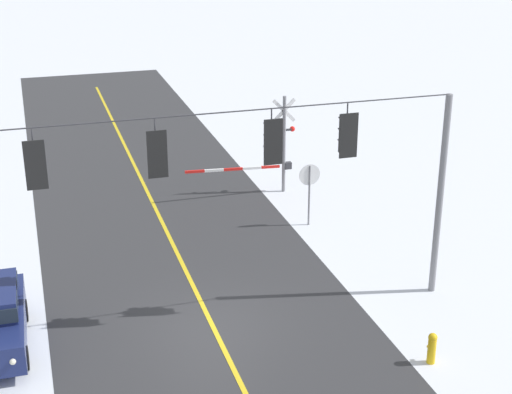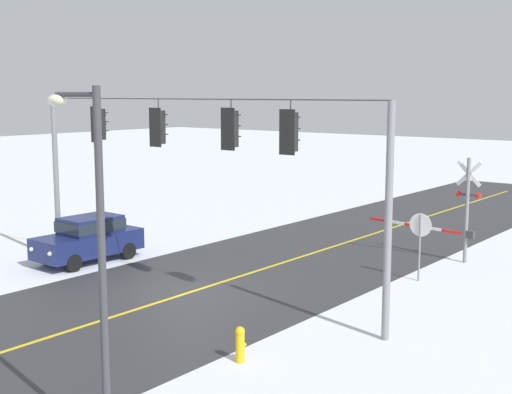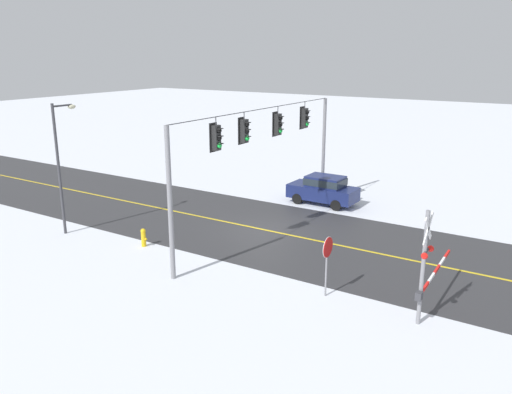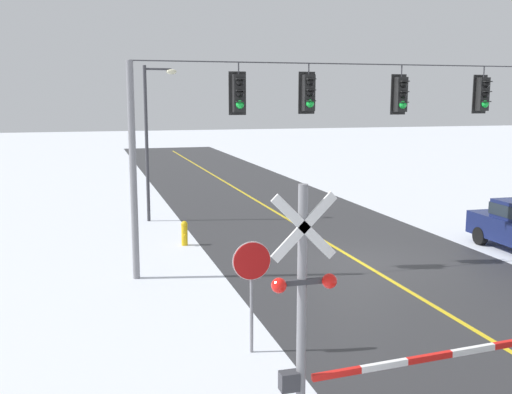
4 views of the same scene
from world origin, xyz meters
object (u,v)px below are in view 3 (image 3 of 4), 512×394
at_px(stop_sign, 327,253).
at_px(fire_hydrant, 144,237).
at_px(parked_car_navy, 324,189).
at_px(railroad_crossing, 426,266).
at_px(streetlamp_near, 61,156).

distance_m(stop_sign, fire_hydrant, 9.53).
bearing_deg(parked_car_navy, railroad_crossing, -141.01).
distance_m(streetlamp_near, fire_hydrant, 5.83).
bearing_deg(parked_car_navy, fire_hydrant, 159.29).
bearing_deg(parked_car_navy, streetlamp_near, 142.61).
relative_size(railroad_crossing, streetlamp_near, 0.70).
bearing_deg(railroad_crossing, stop_sign, 92.69).
bearing_deg(fire_hydrant, streetlamp_near, 96.95).
bearing_deg(streetlamp_near, stop_sign, -88.22).
xyz_separation_m(parked_car_navy, fire_hydrant, (-10.94, 4.13, -0.49)).
bearing_deg(fire_hydrant, stop_sign, -90.79).
distance_m(stop_sign, railroad_crossing, 3.53).
xyz_separation_m(railroad_crossing, fire_hydrant, (-0.04, 12.96, -1.50)).
xyz_separation_m(stop_sign, fire_hydrant, (0.13, 9.44, -1.25)).
xyz_separation_m(parked_car_navy, streetlamp_near, (-11.51, 8.79, 2.96)).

